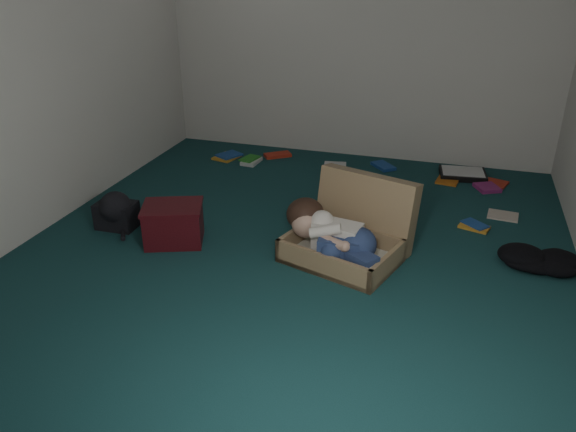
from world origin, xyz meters
The scene contains 11 objects.
floor centered at (0.00, 0.00, 0.00)m, with size 4.50×4.50×0.00m, color #153C3E.
wall_back centered at (0.00, 2.25, 1.30)m, with size 4.50×4.50×0.00m, color white.
wall_front centered at (0.00, -2.25, 1.30)m, with size 4.50×4.50×0.00m, color white.
wall_left centered at (-2.00, 0.00, 1.30)m, with size 4.50×4.50×0.00m, color white.
suitcase centered at (0.41, 0.09, 0.17)m, with size 0.95×0.94×0.56m.
person centered at (0.30, -0.08, 0.21)m, with size 0.76×0.57×0.35m.
maroon_bin centered at (-0.91, -0.14, 0.15)m, with size 0.53×0.48×0.30m.
backpack centered at (-1.46, -0.04, 0.11)m, with size 0.38×0.31×0.23m, color black, non-canonical shape.
clothing_pile centered at (1.70, 0.27, 0.07)m, with size 0.43×0.35×0.14m, color black, non-canonical shape.
paper_tray centered at (1.16, 1.92, 0.03)m, with size 0.47×0.37×0.06m.
book_scatter centered at (0.47, 1.65, 0.01)m, with size 2.99×1.44×0.02m.
Camera 1 is at (1.03, -3.50, 2.02)m, focal length 35.00 mm.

